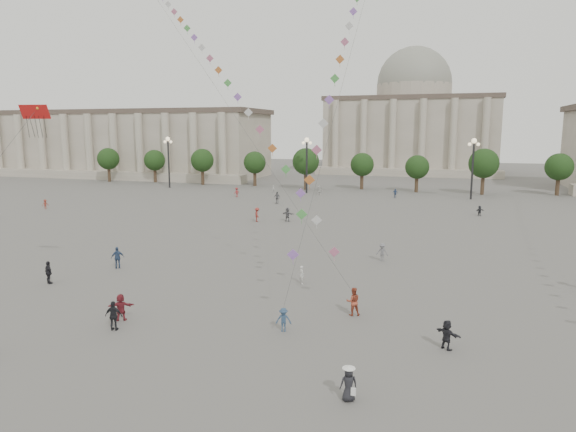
% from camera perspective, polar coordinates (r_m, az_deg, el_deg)
% --- Properties ---
extents(ground, '(360.00, 360.00, 0.00)m').
position_cam_1_polar(ground, '(30.03, -6.67, -14.26)').
color(ground, '#5B5956').
rests_on(ground, ground).
extents(hall_west, '(84.00, 26.22, 17.20)m').
position_cam_1_polar(hall_west, '(147.05, -18.53, 7.65)').
color(hall_west, gray).
rests_on(hall_west, ground).
extents(hall_central, '(48.30, 34.30, 35.50)m').
position_cam_1_polar(hall_central, '(154.62, 13.63, 10.09)').
color(hall_central, gray).
rests_on(hall_central, ground).
extents(tree_row, '(137.12, 5.12, 8.00)m').
position_cam_1_polar(tree_row, '(103.82, 11.34, 5.68)').
color(tree_row, '#372A1B').
rests_on(tree_row, ground).
extents(lamp_post_far_west, '(2.00, 0.90, 10.65)m').
position_cam_1_polar(lamp_post_far_west, '(110.60, -13.16, 6.86)').
color(lamp_post_far_west, '#262628').
rests_on(lamp_post_far_west, ground).
extents(lamp_post_mid_west, '(2.00, 0.90, 10.65)m').
position_cam_1_polar(lamp_post_mid_west, '(98.70, 2.10, 6.80)').
color(lamp_post_mid_west, '#262628').
rests_on(lamp_post_mid_west, ground).
extents(lamp_post_mid_east, '(2.00, 0.90, 10.65)m').
position_cam_1_polar(lamp_post_mid_east, '(95.14, 19.88, 6.14)').
color(lamp_post_mid_east, '#262628').
rests_on(lamp_post_mid_east, ground).
extents(person_crowd_0, '(1.02, 0.51, 1.67)m').
position_cam_1_polar(person_crowd_0, '(94.11, 11.82, 2.49)').
color(person_crowd_0, '#344A76').
rests_on(person_crowd_0, ground).
extents(person_crowd_2, '(0.94, 1.12, 1.50)m').
position_cam_1_polar(person_crowd_2, '(87.51, -25.36, 1.19)').
color(person_crowd_2, maroon).
rests_on(person_crowd_2, ground).
extents(person_crowd_3, '(1.57, 1.33, 1.70)m').
position_cam_1_polar(person_crowd_3, '(30.54, 17.23, -12.50)').
color(person_crowd_3, black).
rests_on(person_crowd_3, ground).
extents(person_crowd_4, '(1.62, 1.25, 1.71)m').
position_cam_1_polar(person_crowd_4, '(96.54, 3.49, 2.86)').
color(person_crowd_4, silver).
rests_on(person_crowd_4, ground).
extents(person_crowd_6, '(1.12, 0.67, 1.71)m').
position_cam_1_polar(person_crowd_6, '(48.60, 10.42, -3.97)').
color(person_crowd_6, slate).
rests_on(person_crowd_6, ground).
extents(person_crowd_9, '(1.32, 1.22, 1.47)m').
position_cam_1_polar(person_crowd_9, '(77.66, 20.52, 0.54)').
color(person_crowd_9, '#222328').
rests_on(person_crowd_9, ground).
extents(person_crowd_10, '(0.39, 0.56, 1.49)m').
position_cam_1_polar(person_crowd_10, '(99.15, -1.61, 2.99)').
color(person_crowd_10, '#AFAFAB').
rests_on(person_crowd_10, ground).
extents(person_crowd_12, '(1.81, 0.94, 1.87)m').
position_cam_1_polar(person_crowd_12, '(68.37, -0.05, 0.17)').
color(person_crowd_12, slate).
rests_on(person_crowd_12, ground).
extents(person_crowd_13, '(0.60, 0.64, 1.47)m').
position_cam_1_polar(person_crowd_13, '(40.93, 1.55, -6.55)').
color(person_crowd_13, silver).
rests_on(person_crowd_13, ground).
extents(person_crowd_16, '(1.18, 0.60, 1.94)m').
position_cam_1_polar(person_crowd_16, '(85.03, -1.22, 2.05)').
color(person_crowd_16, slate).
rests_on(person_crowd_16, ground).
extents(person_crowd_17, '(1.23, 1.41, 1.89)m').
position_cam_1_polar(person_crowd_17, '(68.33, -3.45, 0.16)').
color(person_crowd_17, maroon).
rests_on(person_crowd_17, ground).
extents(person_crowd_18, '(1.17, 1.08, 1.93)m').
position_cam_1_polar(person_crowd_18, '(47.74, -18.41, -4.42)').
color(person_crowd_18, navy).
rests_on(person_crowd_18, ground).
extents(person_crowd_21, '(1.17, 1.29, 1.73)m').
position_cam_1_polar(person_crowd_21, '(93.84, -5.73, 2.65)').
color(person_crowd_21, maroon).
rests_on(person_crowd_21, ground).
extents(tourist_1, '(1.17, 0.86, 1.84)m').
position_cam_1_polar(tourist_1, '(45.07, -25.05, -5.71)').
color(tourist_1, black).
rests_on(tourist_1, ground).
extents(tourist_2, '(1.68, 1.22, 1.76)m').
position_cam_1_polar(tourist_2, '(35.01, -18.08, -9.61)').
color(tourist_2, maroon).
rests_on(tourist_2, ground).
extents(tourist_4, '(1.15, 0.67, 1.84)m').
position_cam_1_polar(tourist_4, '(33.48, -18.79, -10.46)').
color(tourist_4, black).
rests_on(tourist_4, ground).
extents(kite_flyer_0, '(1.11, 0.99, 1.89)m').
position_cam_1_polar(kite_flyer_0, '(34.46, 7.25, -9.40)').
color(kite_flyer_0, '#9E402B').
rests_on(kite_flyer_0, ground).
extents(kite_flyer_1, '(1.07, 0.78, 1.48)m').
position_cam_1_polar(kite_flyer_1, '(31.66, -0.51, -11.46)').
color(kite_flyer_1, navy).
rests_on(kite_flyer_1, ground).
extents(hat_person, '(0.93, 0.80, 1.69)m').
position_cam_1_polar(hat_person, '(24.39, 6.75, -17.94)').
color(hat_person, black).
rests_on(hat_person, ground).
extents(dragon_kite, '(3.20, 4.91, 15.33)m').
position_cam_1_polar(dragon_kite, '(42.81, -26.33, 9.31)').
color(dragon_kite, red).
rests_on(dragon_kite, ground).
extents(kite_train_west, '(40.74, 37.56, 67.24)m').
position_cam_1_polar(kite_train_west, '(59.67, -10.33, 18.34)').
color(kite_train_west, '#3F3F3F').
rests_on(kite_train_west, ground).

